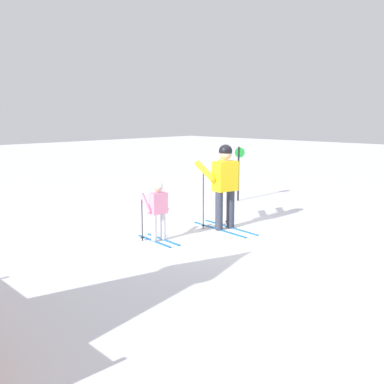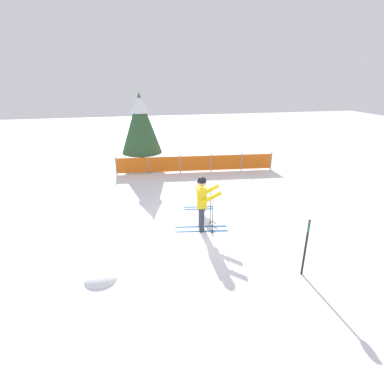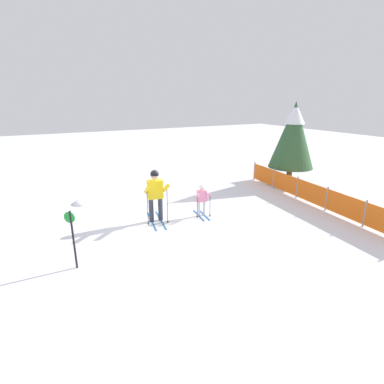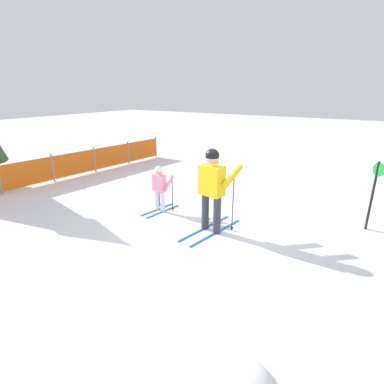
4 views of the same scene
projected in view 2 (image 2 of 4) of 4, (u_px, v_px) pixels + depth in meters
The scene contains 7 objects.
ground_plane at pixel (193, 229), 9.78m from camera, with size 60.00×60.00×0.00m, color white.
skier_adult at pixel (203, 198), 9.37m from camera, with size 1.74×0.85×1.80m.
skier_child at pixel (199, 191), 11.05m from camera, with size 1.12×0.55×1.17m.
safety_fence at pixel (196, 163), 15.39m from camera, with size 8.06×0.85×0.92m.
conifer_far at pixel (140, 122), 15.46m from camera, with size 2.11×2.11×3.92m.
trail_marker at pixel (306, 242), 7.19m from camera, with size 0.19×0.23×1.52m.
snow_mound at pixel (101, 280), 7.31m from camera, with size 0.79×0.67×0.31m, color white.
Camera 2 is at (-1.90, -8.47, 4.66)m, focal length 28.00 mm.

